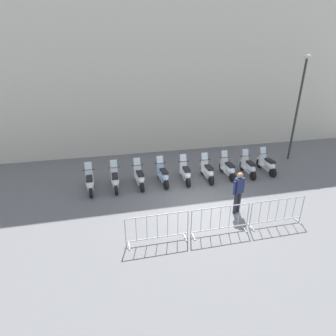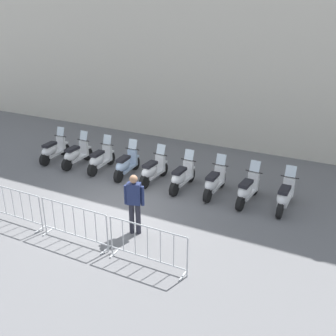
{
  "view_description": "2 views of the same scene",
  "coord_description": "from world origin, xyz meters",
  "px_view_note": "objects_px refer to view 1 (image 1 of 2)",
  "views": [
    {
      "loc": [
        -3.5,
        -9.06,
        5.76
      ],
      "look_at": [
        -0.97,
        1.73,
        1.01
      ],
      "focal_mm": 28.32,
      "sensor_mm": 36.0,
      "label": 1
    },
    {
      "loc": [
        6.26,
        -8.92,
        5.9
      ],
      "look_at": [
        0.93,
        1.52,
        0.96
      ],
      "focal_mm": 42.66,
      "sensor_mm": 36.0,
      "label": 2
    }
  ],
  "objects_px": {
    "motorcycle_3": "(163,175)",
    "motorcycle_1": "(115,180)",
    "motorcycle_4": "(186,173)",
    "motorcycle_8": "(267,165)",
    "motorcycle_2": "(140,178)",
    "street_lamp": "(299,99)",
    "barrier_segment_2": "(277,212)",
    "motorcycle_7": "(249,167)",
    "barrier_segment_1": "(220,220)",
    "officer_near_row_end": "(239,190)",
    "motorcycle_6": "(228,169)",
    "barrier_segment_0": "(157,229)",
    "motorcycle_5": "(208,172)",
    "motorcycle_0": "(90,183)"
  },
  "relations": [
    {
      "from": "barrier_segment_2",
      "to": "motorcycle_7",
      "type": "bearing_deg",
      "value": 74.1
    },
    {
      "from": "motorcycle_4",
      "to": "officer_near_row_end",
      "type": "relative_size",
      "value": 1.0
    },
    {
      "from": "motorcycle_1",
      "to": "motorcycle_4",
      "type": "distance_m",
      "value": 3.37
    },
    {
      "from": "motorcycle_3",
      "to": "motorcycle_5",
      "type": "xyz_separation_m",
      "value": [
        2.24,
        -0.06,
        0.0
      ]
    },
    {
      "from": "barrier_segment_1",
      "to": "officer_near_row_end",
      "type": "height_order",
      "value": "officer_near_row_end"
    },
    {
      "from": "motorcycle_2",
      "to": "motorcycle_7",
      "type": "distance_m",
      "value": 5.62
    },
    {
      "from": "motorcycle_7",
      "to": "motorcycle_0",
      "type": "bearing_deg",
      "value": 179.95
    },
    {
      "from": "motorcycle_3",
      "to": "motorcycle_6",
      "type": "height_order",
      "value": "same"
    },
    {
      "from": "motorcycle_8",
      "to": "barrier_segment_2",
      "type": "height_order",
      "value": "motorcycle_8"
    },
    {
      "from": "motorcycle_6",
      "to": "motorcycle_7",
      "type": "relative_size",
      "value": 1.0
    },
    {
      "from": "officer_near_row_end",
      "to": "motorcycle_2",
      "type": "bearing_deg",
      "value": 137.61
    },
    {
      "from": "barrier_segment_0",
      "to": "barrier_segment_1",
      "type": "xyz_separation_m",
      "value": [
        2.2,
        -0.01,
        0.0
      ]
    },
    {
      "from": "barrier_segment_1",
      "to": "motorcycle_0",
      "type": "bearing_deg",
      "value": 137.07
    },
    {
      "from": "motorcycle_4",
      "to": "motorcycle_3",
      "type": "bearing_deg",
      "value": 178.79
    },
    {
      "from": "barrier_segment_0",
      "to": "barrier_segment_1",
      "type": "bearing_deg",
      "value": -0.21
    },
    {
      "from": "motorcycle_2",
      "to": "motorcycle_6",
      "type": "height_order",
      "value": "same"
    },
    {
      "from": "motorcycle_3",
      "to": "officer_near_row_end",
      "type": "relative_size",
      "value": 1.0
    },
    {
      "from": "motorcycle_0",
      "to": "barrier_segment_0",
      "type": "relative_size",
      "value": 0.82
    },
    {
      "from": "motorcycle_2",
      "to": "street_lamp",
      "type": "bearing_deg",
      "value": 9.72
    },
    {
      "from": "motorcycle_2",
      "to": "motorcycle_4",
      "type": "xyz_separation_m",
      "value": [
        2.24,
        -0.02,
        0.0
      ]
    },
    {
      "from": "barrier_segment_1",
      "to": "motorcycle_1",
      "type": "bearing_deg",
      "value": 128.84
    },
    {
      "from": "motorcycle_1",
      "to": "barrier_segment_1",
      "type": "relative_size",
      "value": 0.81
    },
    {
      "from": "motorcycle_1",
      "to": "motorcycle_3",
      "type": "distance_m",
      "value": 2.26
    },
    {
      "from": "motorcycle_0",
      "to": "officer_near_row_end",
      "type": "relative_size",
      "value": 1.0
    },
    {
      "from": "motorcycle_8",
      "to": "officer_near_row_end",
      "type": "distance_m",
      "value": 4.64
    },
    {
      "from": "barrier_segment_0",
      "to": "motorcycle_7",
      "type": "bearing_deg",
      "value": 36.65
    },
    {
      "from": "motorcycle_4",
      "to": "motorcycle_8",
      "type": "height_order",
      "value": "same"
    },
    {
      "from": "motorcycle_5",
      "to": "motorcycle_7",
      "type": "bearing_deg",
      "value": 0.76
    },
    {
      "from": "motorcycle_4",
      "to": "motorcycle_7",
      "type": "distance_m",
      "value": 3.37
    },
    {
      "from": "barrier_segment_1",
      "to": "barrier_segment_2",
      "type": "xyz_separation_m",
      "value": [
        2.2,
        -0.01,
        0.0
      ]
    },
    {
      "from": "barrier_segment_2",
      "to": "street_lamp",
      "type": "bearing_deg",
      "value": 50.76
    },
    {
      "from": "motorcycle_8",
      "to": "barrier_segment_1",
      "type": "height_order",
      "value": "motorcycle_8"
    },
    {
      "from": "motorcycle_1",
      "to": "motorcycle_7",
      "type": "bearing_deg",
      "value": -0.11
    },
    {
      "from": "street_lamp",
      "to": "motorcycle_1",
      "type": "bearing_deg",
      "value": -171.24
    },
    {
      "from": "motorcycle_0",
      "to": "street_lamp",
      "type": "height_order",
      "value": "street_lamp"
    },
    {
      "from": "motorcycle_6",
      "to": "barrier_segment_0",
      "type": "relative_size",
      "value": 0.81
    },
    {
      "from": "motorcycle_1",
      "to": "officer_near_row_end",
      "type": "distance_m",
      "value": 5.53
    },
    {
      "from": "motorcycle_3",
      "to": "barrier_segment_2",
      "type": "height_order",
      "value": "motorcycle_3"
    },
    {
      "from": "motorcycle_5",
      "to": "officer_near_row_end",
      "type": "xyz_separation_m",
      "value": [
        0.05,
        -3.06,
        0.53
      ]
    },
    {
      "from": "barrier_segment_0",
      "to": "motorcycle_5",
      "type": "bearing_deg",
      "value": 51.03
    },
    {
      "from": "motorcycle_5",
      "to": "motorcycle_8",
      "type": "bearing_deg",
      "value": 2.13
    },
    {
      "from": "motorcycle_4",
      "to": "motorcycle_5",
      "type": "distance_m",
      "value": 1.13
    },
    {
      "from": "officer_near_row_end",
      "to": "motorcycle_3",
      "type": "bearing_deg",
      "value": 126.28
    },
    {
      "from": "motorcycle_3",
      "to": "motorcycle_7",
      "type": "bearing_deg",
      "value": -0.41
    },
    {
      "from": "motorcycle_5",
      "to": "barrier_segment_0",
      "type": "xyz_separation_m",
      "value": [
        -3.34,
        -4.12,
        0.07
      ]
    },
    {
      "from": "motorcycle_2",
      "to": "officer_near_row_end",
      "type": "bearing_deg",
      "value": -42.39
    },
    {
      "from": "motorcycle_6",
      "to": "motorcycle_4",
      "type": "bearing_deg",
      "value": -178.9
    },
    {
      "from": "motorcycle_3",
      "to": "motorcycle_1",
      "type": "bearing_deg",
      "value": -179.51
    },
    {
      "from": "motorcycle_3",
      "to": "motorcycle_0",
      "type": "bearing_deg",
      "value": -179.58
    },
    {
      "from": "barrier_segment_2",
      "to": "street_lamp",
      "type": "xyz_separation_m",
      "value": [
        4.71,
        5.76,
        2.97
      ]
    }
  ]
}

